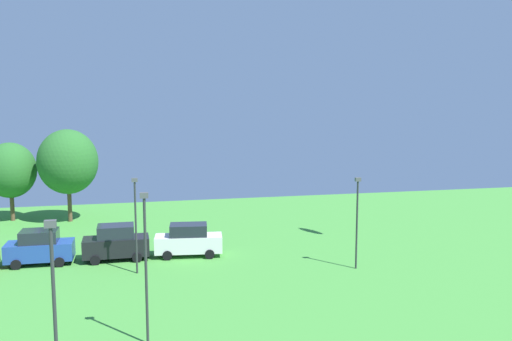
{
  "coord_description": "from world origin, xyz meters",
  "views": [
    {
      "loc": [
        -1.56,
        2.78,
        10.6
      ],
      "look_at": [
        1.6,
        16.62,
        8.76
      ],
      "focal_mm": 38.0,
      "sensor_mm": 36.0,
      "label": 1
    }
  ],
  "objects_px": {
    "parked_car_second_from_left": "(40,247)",
    "light_post_3": "(55,312)",
    "parked_car_third_from_left": "(116,243)",
    "light_post_0": "(136,220)",
    "treeline_tree_2": "(10,170)",
    "light_post_1": "(146,260)",
    "treeline_tree_3": "(68,162)",
    "light_post_2": "(357,217)",
    "parked_car_rightmost_in_row": "(189,240)"
  },
  "relations": [
    {
      "from": "parked_car_third_from_left",
      "to": "treeline_tree_3",
      "type": "relative_size",
      "value": 0.53
    },
    {
      "from": "treeline_tree_2",
      "to": "parked_car_second_from_left",
      "type": "bearing_deg",
      "value": -72.52
    },
    {
      "from": "parked_car_second_from_left",
      "to": "light_post_2",
      "type": "distance_m",
      "value": 20.58
    },
    {
      "from": "light_post_2",
      "to": "light_post_3",
      "type": "height_order",
      "value": "light_post_3"
    },
    {
      "from": "treeline_tree_2",
      "to": "light_post_1",
      "type": "bearing_deg",
      "value": -68.36
    },
    {
      "from": "parked_car_third_from_left",
      "to": "light_post_1",
      "type": "relative_size",
      "value": 0.64
    },
    {
      "from": "parked_car_third_from_left",
      "to": "light_post_0",
      "type": "xyz_separation_m",
      "value": [
        1.32,
        -3.25,
        2.2
      ]
    },
    {
      "from": "light_post_2",
      "to": "light_post_0",
      "type": "bearing_deg",
      "value": 171.15
    },
    {
      "from": "parked_car_second_from_left",
      "to": "light_post_1",
      "type": "bearing_deg",
      "value": -63.42
    },
    {
      "from": "treeline_tree_3",
      "to": "parked_car_third_from_left",
      "type": "bearing_deg",
      "value": -71.59
    },
    {
      "from": "parked_car_rightmost_in_row",
      "to": "parked_car_third_from_left",
      "type": "bearing_deg",
      "value": -175.59
    },
    {
      "from": "light_post_2",
      "to": "parked_car_second_from_left",
      "type": "bearing_deg",
      "value": 164.52
    },
    {
      "from": "treeline_tree_2",
      "to": "light_post_2",
      "type": "bearing_deg",
      "value": -39.2
    },
    {
      "from": "light_post_2",
      "to": "light_post_3",
      "type": "xyz_separation_m",
      "value": [
        -16.23,
        -13.37,
        0.52
      ]
    },
    {
      "from": "light_post_1",
      "to": "light_post_3",
      "type": "bearing_deg",
      "value": -119.18
    },
    {
      "from": "parked_car_second_from_left",
      "to": "light_post_3",
      "type": "height_order",
      "value": "light_post_3"
    },
    {
      "from": "parked_car_rightmost_in_row",
      "to": "treeline_tree_2",
      "type": "distance_m",
      "value": 20.59
    },
    {
      "from": "parked_car_second_from_left",
      "to": "light_post_1",
      "type": "height_order",
      "value": "light_post_1"
    },
    {
      "from": "light_post_1",
      "to": "light_post_3",
      "type": "relative_size",
      "value": 0.98
    },
    {
      "from": "parked_car_rightmost_in_row",
      "to": "light_post_2",
      "type": "bearing_deg",
      "value": -20.41
    },
    {
      "from": "treeline_tree_2",
      "to": "light_post_3",
      "type": "bearing_deg",
      "value": -76.44
    },
    {
      "from": "parked_car_third_from_left",
      "to": "light_post_1",
      "type": "xyz_separation_m",
      "value": [
        1.68,
        -13.35,
        2.6
      ]
    },
    {
      "from": "light_post_0",
      "to": "light_post_1",
      "type": "height_order",
      "value": "light_post_1"
    },
    {
      "from": "parked_car_second_from_left",
      "to": "treeline_tree_2",
      "type": "distance_m",
      "value": 15.36
    },
    {
      "from": "parked_car_third_from_left",
      "to": "light_post_0",
      "type": "bearing_deg",
      "value": -68.55
    },
    {
      "from": "parked_car_second_from_left",
      "to": "parked_car_third_from_left",
      "type": "bearing_deg",
      "value": -0.35
    },
    {
      "from": "parked_car_rightmost_in_row",
      "to": "treeline_tree_3",
      "type": "bearing_deg",
      "value": 131.57
    },
    {
      "from": "parked_car_second_from_left",
      "to": "treeline_tree_3",
      "type": "bearing_deg",
      "value": 88.42
    },
    {
      "from": "treeline_tree_2",
      "to": "treeline_tree_3",
      "type": "bearing_deg",
      "value": -16.38
    },
    {
      "from": "light_post_3",
      "to": "parked_car_rightmost_in_row",
      "type": "bearing_deg",
      "value": 71.65
    },
    {
      "from": "parked_car_second_from_left",
      "to": "light_post_0",
      "type": "bearing_deg",
      "value": -27.83
    },
    {
      "from": "parked_car_second_from_left",
      "to": "light_post_3",
      "type": "bearing_deg",
      "value": -78.74
    },
    {
      "from": "parked_car_second_from_left",
      "to": "treeline_tree_3",
      "type": "relative_size",
      "value": 0.52
    },
    {
      "from": "parked_car_second_from_left",
      "to": "light_post_2",
      "type": "relative_size",
      "value": 0.72
    },
    {
      "from": "treeline_tree_3",
      "to": "light_post_3",
      "type": "bearing_deg",
      "value": -84.65
    },
    {
      "from": "light_post_1",
      "to": "treeline_tree_3",
      "type": "xyz_separation_m",
      "value": [
        -5.98,
        26.25,
        1.53
      ]
    },
    {
      "from": "parked_car_third_from_left",
      "to": "treeline_tree_3",
      "type": "xyz_separation_m",
      "value": [
        -4.3,
        12.91,
        4.13
      ]
    },
    {
      "from": "parked_car_second_from_left",
      "to": "parked_car_rightmost_in_row",
      "type": "bearing_deg",
      "value": -0.96
    },
    {
      "from": "parked_car_rightmost_in_row",
      "to": "treeline_tree_3",
      "type": "height_order",
      "value": "treeline_tree_3"
    },
    {
      "from": "light_post_0",
      "to": "treeline_tree_2",
      "type": "bearing_deg",
      "value": 121.1
    },
    {
      "from": "parked_car_third_from_left",
      "to": "light_post_0",
      "type": "distance_m",
      "value": 4.14
    },
    {
      "from": "treeline_tree_2",
      "to": "parked_car_rightmost_in_row",
      "type": "bearing_deg",
      "value": -45.88
    },
    {
      "from": "light_post_1",
      "to": "treeline_tree_3",
      "type": "height_order",
      "value": "treeline_tree_3"
    },
    {
      "from": "light_post_0",
      "to": "light_post_2",
      "type": "xyz_separation_m",
      "value": [
        13.58,
        -2.12,
        -0.05
      ]
    },
    {
      "from": "light_post_1",
      "to": "parked_car_second_from_left",
      "type": "bearing_deg",
      "value": 115.81
    },
    {
      "from": "parked_car_third_from_left",
      "to": "light_post_0",
      "type": "height_order",
      "value": "light_post_0"
    },
    {
      "from": "light_post_0",
      "to": "treeline_tree_3",
      "type": "distance_m",
      "value": 17.21
    },
    {
      "from": "light_post_0",
      "to": "light_post_3",
      "type": "height_order",
      "value": "light_post_3"
    },
    {
      "from": "parked_car_rightmost_in_row",
      "to": "light_post_1",
      "type": "bearing_deg",
      "value": -96.68
    },
    {
      "from": "parked_car_second_from_left",
      "to": "light_post_1",
      "type": "relative_size",
      "value": 0.63
    }
  ]
}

